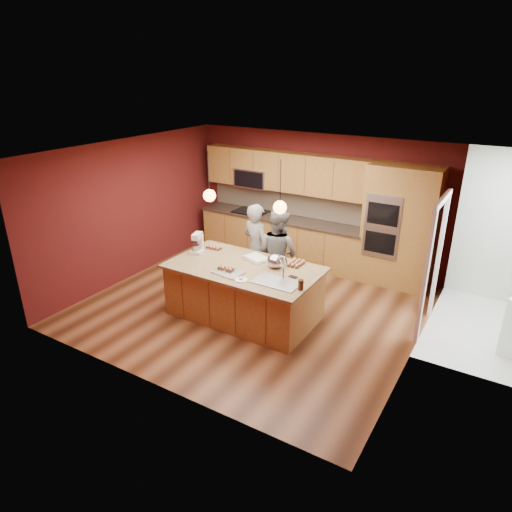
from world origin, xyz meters
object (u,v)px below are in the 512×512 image
Objects in this scene: stand_mixer at (197,244)px; mixing_bowl at (275,261)px; person_right at (278,254)px; person_left at (256,248)px; island at (245,291)px.

mixing_bowl is at bearing -10.16° from stand_mixer.
person_right is 4.64× the size of stand_mixer.
person_right is at bearing 21.45° from stand_mixer.
stand_mixer is 1.47m from mixing_bowl.
mixing_bowl is (0.79, -0.71, 0.18)m from person_left.
person_left is at bearing 12.38° from person_right.
mixing_bowl is (1.46, 0.15, -0.04)m from stand_mixer.
person_right reaches higher than island.
person_right reaches higher than mixing_bowl.
island is 1.02m from person_right.
stand_mixer is at bearing -174.25° from mixing_bowl.
person_left is at bearing 35.91° from stand_mixer.
person_left reaches higher than island.
stand_mixer is at bearing 68.05° from person_left.
person_left is 1.01× the size of person_right.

